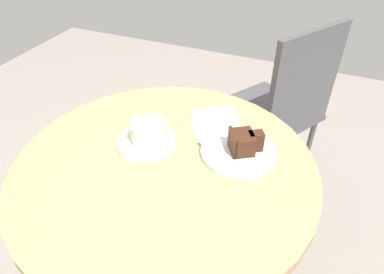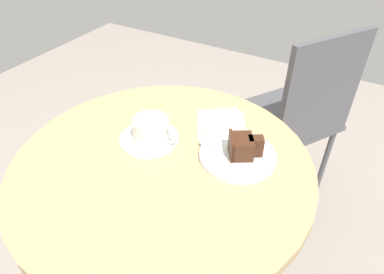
{
  "view_description": "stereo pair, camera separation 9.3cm",
  "coord_description": "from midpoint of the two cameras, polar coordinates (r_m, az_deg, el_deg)",
  "views": [
    {
      "loc": [
        0.32,
        -0.59,
        1.32
      ],
      "look_at": [
        0.04,
        0.08,
        0.74
      ],
      "focal_mm": 32.0,
      "sensor_mm": 36.0,
      "label": 1
    },
    {
      "loc": [
        0.41,
        -0.55,
        1.32
      ],
      "look_at": [
        0.04,
        0.08,
        0.74
      ],
      "focal_mm": 32.0,
      "sensor_mm": 36.0,
      "label": 2
    }
  ],
  "objects": [
    {
      "name": "cafe_chair",
      "position": [
        1.48,
        12.89,
        4.99
      ],
      "size": [
        0.52,
        0.52,
        0.89
      ],
      "rotation": [
        0.0,
        0.0,
        4.15
      ],
      "color": "#4C4C51",
      "rests_on": "ground"
    },
    {
      "name": "coffee_cup",
      "position": [
        0.96,
        -9.8,
        0.74
      ],
      "size": [
        0.14,
        0.1,
        0.06
      ],
      "color": "silver",
      "rests_on": "saucer"
    },
    {
      "name": "cafe_table",
      "position": [
        0.99,
        -6.99,
        -9.27
      ],
      "size": [
        0.81,
        0.81,
        0.7
      ],
      "color": "tan",
      "rests_on": "ground"
    },
    {
      "name": "cake_plate",
      "position": [
        0.93,
        4.95,
        -2.58
      ],
      "size": [
        0.21,
        0.21,
        0.01
      ],
      "color": "silver",
      "rests_on": "cafe_table"
    },
    {
      "name": "saucer",
      "position": [
        0.98,
        -10.17,
        -0.95
      ],
      "size": [
        0.17,
        0.17,
        0.01
      ],
      "color": "silver",
      "rests_on": "cafe_table"
    },
    {
      "name": "cake_slice",
      "position": [
        0.91,
        5.76,
        -0.97
      ],
      "size": [
        0.1,
        0.09,
        0.06
      ],
      "rotation": [
        0.0,
        0.0,
        0.55
      ],
      "color": "#422619",
      "rests_on": "cake_plate"
    },
    {
      "name": "fork",
      "position": [
        0.92,
        1.04,
        -2.35
      ],
      "size": [
        0.14,
        0.09,
        0.0
      ],
      "rotation": [
        0.0,
        0.0,
        2.65
      ],
      "color": "silver",
      "rests_on": "cake_plate"
    },
    {
      "name": "napkin",
      "position": [
        1.05,
        1.47,
        2.6
      ],
      "size": [
        0.21,
        0.21,
        0.0
      ],
      "rotation": [
        0.0,
        0.0,
        2.09
      ],
      "color": "beige",
      "rests_on": "cafe_table"
    },
    {
      "name": "teaspoon",
      "position": [
        0.96,
        -12.36,
        -1.95
      ],
      "size": [
        0.11,
        0.03,
        0.0
      ],
      "rotation": [
        0.0,
        0.0,
        3.33
      ],
      "color": "silver",
      "rests_on": "saucer"
    }
  ]
}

